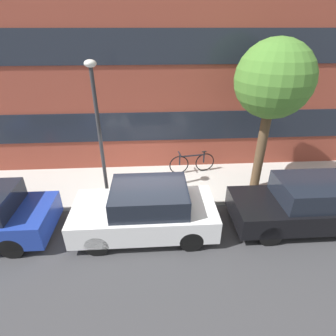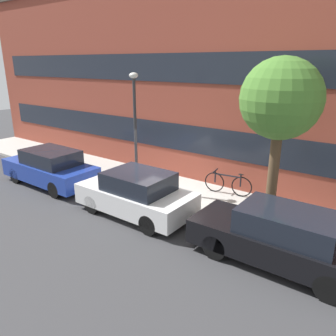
% 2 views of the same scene
% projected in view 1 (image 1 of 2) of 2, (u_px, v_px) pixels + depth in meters
% --- Properties ---
extents(ground_plane, '(56.00, 56.00, 0.00)m').
position_uv_depth(ground_plane, '(149.00, 208.00, 8.47)').
color(ground_plane, '#38383A').
extents(sidewalk_strip, '(28.00, 2.62, 0.13)m').
position_uv_depth(sidewalk_strip, '(149.00, 185.00, 9.59)').
color(sidewalk_strip, '#B2AFA8').
rests_on(sidewalk_strip, ground_plane).
extents(rowhouse_facade, '(28.00, 1.02, 8.30)m').
position_uv_depth(rowhouse_facade, '(145.00, 59.00, 9.14)').
color(rowhouse_facade, brown).
rests_on(rowhouse_facade, ground_plane).
extents(parked_car_white, '(3.89, 1.78, 1.47)m').
position_uv_depth(parked_car_white, '(146.00, 210.00, 7.20)').
color(parked_car_white, silver).
rests_on(parked_car_white, ground_plane).
extents(parked_car_black, '(4.33, 1.65, 1.47)m').
position_uv_depth(parked_car_black, '(310.00, 204.00, 7.46)').
color(parked_car_black, black).
rests_on(parked_car_black, ground_plane).
extents(fire_hydrant, '(0.57, 0.32, 0.81)m').
position_uv_depth(fire_hydrant, '(6.00, 192.00, 8.31)').
color(fire_hydrant, red).
rests_on(fire_hydrant, sidewalk_strip).
extents(bicycle, '(1.78, 0.45, 0.86)m').
position_uv_depth(bicycle, '(192.00, 162.00, 10.07)').
color(bicycle, black).
rests_on(bicycle, sidewalk_strip).
extents(street_tree, '(2.24, 2.24, 4.83)m').
position_uv_depth(street_tree, '(274.00, 81.00, 7.50)').
color(street_tree, brown).
rests_on(street_tree, sidewalk_strip).
extents(lamp_post, '(0.32, 0.32, 4.31)m').
position_uv_depth(lamp_post, '(98.00, 121.00, 7.41)').
color(lamp_post, '#2D2D30').
rests_on(lamp_post, sidewalk_strip).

